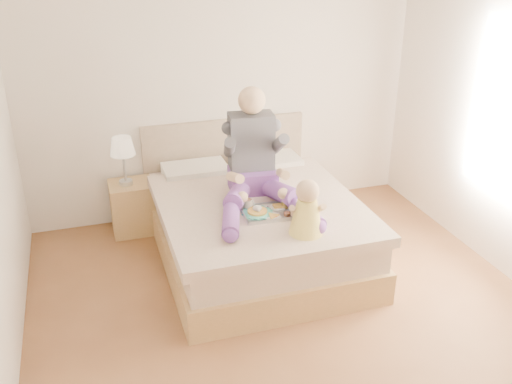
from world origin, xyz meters
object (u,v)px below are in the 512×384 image
object	(u,v)px
nightstand	(133,207)
tray	(267,211)
bed	(253,222)
baby	(306,211)
adult	(256,166)

from	to	relation	value
nightstand	tray	distance (m)	1.60
bed	baby	world-z (taller)	baby
baby	tray	bearing A→B (deg)	127.24
baby	bed	bearing A→B (deg)	114.65
nightstand	tray	size ratio (longest dim) A/B	1.20
tray	adult	bearing A→B (deg)	90.78
tray	baby	bearing A→B (deg)	-62.30
nightstand	baby	bearing A→B (deg)	-53.32
bed	baby	distance (m)	0.96
nightstand	bed	bearing A→B (deg)	-37.64
tray	bed	bearing A→B (deg)	92.11
adult	tray	world-z (taller)	adult
nightstand	tray	world-z (taller)	tray
bed	nightstand	distance (m)	1.27
tray	baby	distance (m)	0.46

